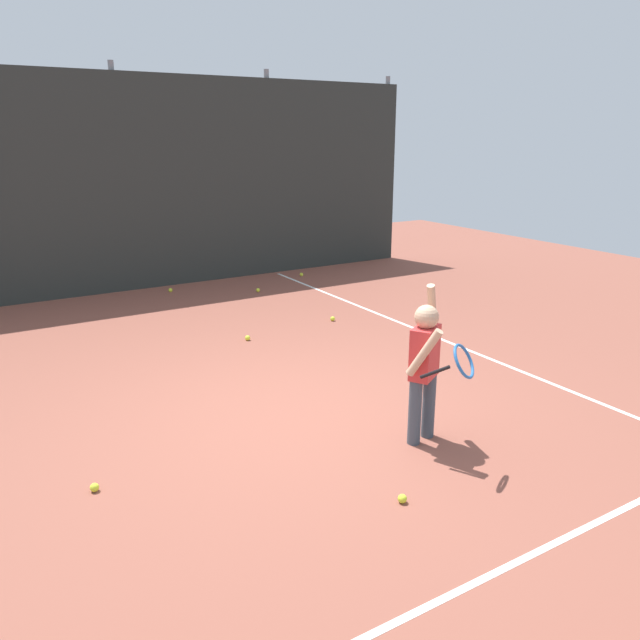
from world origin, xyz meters
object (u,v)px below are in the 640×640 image
Objects in this scene: tennis_ball_4 at (301,274)px; tennis_ball_7 at (95,487)px; tennis_player at (426,361)px; tennis_ball_3 at (258,290)px; tennis_ball_5 at (333,319)px; tennis_ball_1 at (171,290)px; tennis_ball_2 at (248,338)px; tennis_ball_6 at (402,499)px.

tennis_ball_4 is 7.31m from tennis_ball_7.
tennis_ball_7 is at bearing 135.85° from tennis_player.
tennis_ball_3 and tennis_ball_5 have the same top height.
tennis_ball_1 and tennis_ball_2 have the same top height.
tennis_ball_3 is at bearing 61.27° from tennis_ball_2.
tennis_ball_6 is (-3.00, -6.75, 0.00)m from tennis_ball_4.
tennis_ball_6 is at bearing -34.94° from tennis_ball_7.
tennis_ball_1 is (-0.19, 6.20, -0.69)m from tennis_player.
tennis_ball_6 is at bearing -106.40° from tennis_ball_3.
tennis_ball_7 is at bearing -144.31° from tennis_ball_5.
tennis_ball_6 is at bearing -116.00° from tennis_ball_5.
tennis_ball_6 is (-0.73, -0.65, -0.69)m from tennis_player.
tennis_player reaches higher than tennis_ball_2.
tennis_player is at bearing -13.98° from tennis_ball_7.
tennis_player is 20.46× the size of tennis_ball_6.
tennis_ball_1 is 1.00× the size of tennis_ball_5.
tennis_ball_5 is at bearing -110.85° from tennis_ball_4.
tennis_ball_2 is 2.52m from tennis_ball_3.
tennis_ball_4 is at bearing 39.41° from tennis_player.
tennis_ball_4 is at bearing 66.02° from tennis_ball_6.
tennis_ball_1 is 6.05m from tennis_ball_7.
tennis_ball_6 is 2.26m from tennis_ball_7.
tennis_ball_1 is 2.97m from tennis_ball_2.
tennis_ball_4 is at bearing 48.35° from tennis_ball_7.
tennis_player is 20.46× the size of tennis_ball_1.
tennis_ball_2 is at bearing 81.49° from tennis_ball_6.
tennis_ball_4 is at bearing -2.22° from tennis_ball_1.
tennis_ball_5 is 4.49m from tennis_ball_6.
tennis_ball_4 is (2.27, 6.10, -0.69)m from tennis_player.
tennis_ball_2 is 1.00× the size of tennis_ball_3.
tennis_ball_5 is (-1.03, -2.71, 0.00)m from tennis_ball_4.
tennis_player reaches higher than tennis_ball_7.
tennis_ball_7 is (-2.43, -2.59, 0.00)m from tennis_ball_2.
tennis_ball_6 is at bearing -168.56° from tennis_player.
tennis_ball_2 is at bearing 62.51° from tennis_player.
tennis_ball_6 is (-0.58, -3.88, 0.00)m from tennis_ball_2.
tennis_ball_2 is 3.55m from tennis_ball_7.
tennis_player is 3.67m from tennis_ball_5.
tennis_ball_7 is (-2.39, -5.55, 0.00)m from tennis_ball_1.
tennis_ball_2 is at bearing -118.73° from tennis_ball_3.
tennis_ball_3 is (1.25, -0.76, 0.00)m from tennis_ball_1.
tennis_ball_7 is (-3.64, -4.80, 0.00)m from tennis_ball_3.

